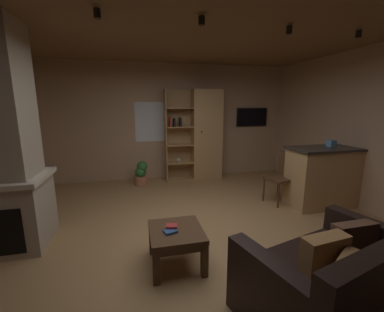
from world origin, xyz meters
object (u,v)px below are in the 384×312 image
(coffee_table, at_px, (176,237))
(dining_chair, at_px, (283,174))
(tissue_box, at_px, (331,143))
(potted_floor_plant, at_px, (141,173))
(leather_couch, at_px, (333,283))
(table_book_0, at_px, (170,231))
(wall_mounted_tv, at_px, (252,117))
(table_book_1, at_px, (172,226))
(kitchen_bar_counter, at_px, (327,176))
(bookshelf_cabinet, at_px, (203,135))

(coffee_table, distance_m, dining_chair, 2.60)
(tissue_box, height_order, potted_floor_plant, tissue_box)
(leather_couch, relative_size, table_book_0, 12.20)
(dining_chair, relative_size, potted_floor_plant, 1.70)
(leather_couch, distance_m, dining_chair, 2.57)
(leather_couch, relative_size, wall_mounted_tv, 2.01)
(table_book_0, bearing_deg, dining_chair, 32.05)
(tissue_box, xyz_separation_m, table_book_1, (-3.01, -1.14, -0.64))
(wall_mounted_tv, bearing_deg, table_book_0, -127.18)
(kitchen_bar_counter, distance_m, leather_couch, 2.69)
(table_book_1, relative_size, potted_floor_plant, 0.22)
(wall_mounted_tv, bearing_deg, table_book_1, -127.44)
(kitchen_bar_counter, distance_m, wall_mounted_tv, 2.53)
(table_book_0, distance_m, dining_chair, 2.68)
(kitchen_bar_counter, bearing_deg, leather_couch, -129.87)
(potted_floor_plant, bearing_deg, tissue_box, -29.49)
(potted_floor_plant, height_order, wall_mounted_tv, wall_mounted_tv)
(table_book_0, relative_size, potted_floor_plant, 0.25)
(bookshelf_cabinet, bearing_deg, table_book_0, -111.33)
(potted_floor_plant, bearing_deg, leather_couch, -69.84)
(tissue_box, xyz_separation_m, leather_couch, (-1.79, -2.13, -0.80))
(kitchen_bar_counter, height_order, table_book_1, kitchen_bar_counter)
(table_book_1, bearing_deg, table_book_0, -110.52)
(table_book_0, bearing_deg, coffee_table, 33.58)
(table_book_1, bearing_deg, leather_couch, -39.09)
(bookshelf_cabinet, height_order, potted_floor_plant, bookshelf_cabinet)
(kitchen_bar_counter, xyz_separation_m, leather_couch, (-1.72, -2.06, -0.23))
(table_book_1, bearing_deg, kitchen_bar_counter, 20.01)
(table_book_0, relative_size, wall_mounted_tv, 0.17)
(coffee_table, relative_size, wall_mounted_tv, 0.75)
(tissue_box, xyz_separation_m, table_book_0, (-3.03, -1.20, -0.67))
(coffee_table, bearing_deg, potted_floor_plant, 95.46)
(leather_couch, height_order, potted_floor_plant, leather_couch)
(coffee_table, bearing_deg, wall_mounted_tv, 53.20)
(coffee_table, distance_m, table_book_0, 0.13)
(leather_couch, xyz_separation_m, table_book_0, (-1.24, 0.92, 0.14))
(tissue_box, relative_size, potted_floor_plant, 0.22)
(leather_couch, distance_m, wall_mounted_tv, 4.75)
(table_book_0, bearing_deg, leather_couch, -36.70)
(table_book_1, relative_size, wall_mounted_tv, 0.15)
(wall_mounted_tv, bearing_deg, leather_couch, -107.54)
(dining_chair, relative_size, wall_mounted_tv, 1.13)
(dining_chair, bearing_deg, leather_couch, -113.68)
(leather_couch, bearing_deg, bookshelf_cabinet, 89.59)
(kitchen_bar_counter, height_order, potted_floor_plant, kitchen_bar_counter)
(tissue_box, relative_size, table_book_1, 1.00)
(kitchen_bar_counter, relative_size, coffee_table, 2.28)
(dining_chair, bearing_deg, table_book_0, -147.95)
(tissue_box, relative_size, leather_couch, 0.07)
(kitchen_bar_counter, xyz_separation_m, tissue_box, (0.07, 0.07, 0.58))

